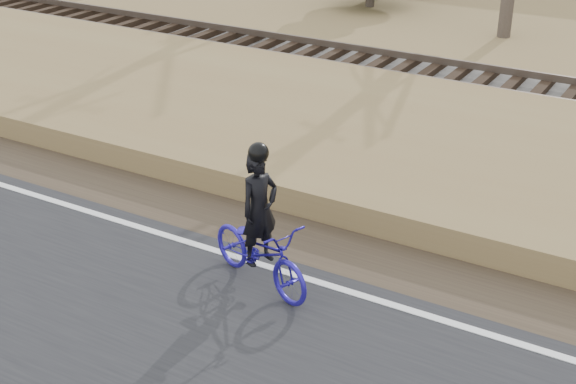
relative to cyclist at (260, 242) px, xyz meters
The scene contains 7 objects.
ground 1.58m from the cyclist, ahead, with size 120.00×120.00×0.00m, color olive.
edge_line 1.59m from the cyclist, 16.20° to the left, with size 120.00×0.12×0.01m, color silver.
shoulder 2.10m from the cyclist, 45.05° to the left, with size 120.00×1.60×0.04m, color #473A2B.
embankment 4.65m from the cyclist, 72.31° to the left, with size 120.00×5.00×0.44m, color olive.
ballast 8.34m from the cyclist, 80.28° to the left, with size 120.00×3.00×0.45m, color slate.
railroad 8.33m from the cyclist, 80.28° to the left, with size 120.00×2.40×0.29m.
cyclist is the anchor object (origin of this frame).
Camera 1 is at (3.42, -7.74, 5.70)m, focal length 50.00 mm.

